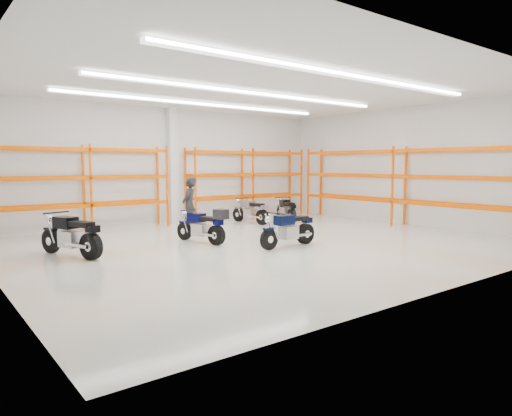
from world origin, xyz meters
TOP-DOWN VIEW (x-y plane):
  - ground at (0.00, 0.00)m, footprint 14.00×14.00m
  - room_shell at (0.00, 0.03)m, footprint 14.02×12.02m
  - motorcycle_main at (0.25, -0.85)m, footprint 2.04×0.67m
  - motorcycle_back_a at (-5.06, 1.37)m, footprint 1.03×2.15m
  - motorcycle_back_b at (-1.42, 1.09)m, footprint 0.80×2.03m
  - motorcycle_back_c at (2.43, 3.89)m, footprint 0.67×2.01m
  - motorcycle_back_d at (4.01, 3.60)m, footprint 0.91×1.87m
  - standing_man at (-0.94, 2.80)m, footprint 0.82×0.81m
  - structural_column at (0.00, 5.82)m, footprint 0.32×0.32m
  - pallet_racking_back_left at (-3.40, 5.48)m, footprint 5.67×0.87m
  - pallet_racking_back_right at (3.40, 5.48)m, footprint 5.67×0.87m
  - pallet_racking_side at (6.48, 0.00)m, footprint 0.87×9.07m

SIDE VIEW (x-z plane):
  - ground at x=0.00m, z-range 0.00..0.00m
  - motorcycle_back_d at x=4.01m, z-range -0.03..0.93m
  - motorcycle_back_c at x=2.43m, z-range -0.03..0.95m
  - motorcycle_main at x=0.25m, z-range -0.03..0.97m
  - motorcycle_back_b at x=-1.42m, z-range -0.02..1.02m
  - motorcycle_back_a at x=-5.06m, z-range -0.04..1.07m
  - standing_man at x=-0.94m, z-range 0.00..1.91m
  - pallet_racking_back_left at x=-3.40m, z-range 0.29..3.29m
  - pallet_racking_back_right at x=3.40m, z-range 0.29..3.29m
  - pallet_racking_side at x=6.48m, z-range 0.31..3.31m
  - structural_column at x=0.00m, z-range 0.00..4.50m
  - room_shell at x=0.00m, z-range 1.03..5.54m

